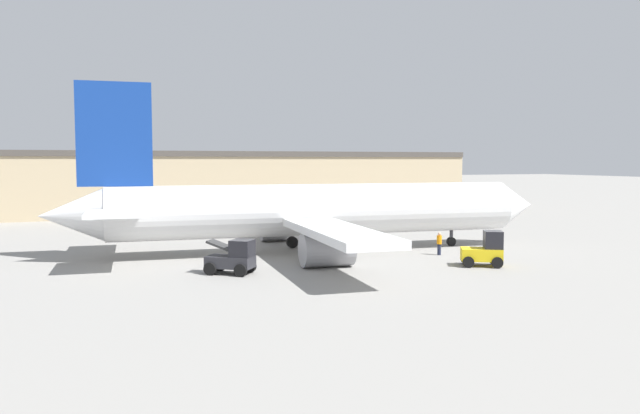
{
  "coord_description": "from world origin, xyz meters",
  "views": [
    {
      "loc": [
        -17.38,
        -43.14,
        6.88
      ],
      "look_at": [
        0.0,
        0.0,
        3.37
      ],
      "focal_mm": 35.0,
      "sensor_mm": 36.0,
      "label": 1
    }
  ],
  "objects_px": {
    "baggage_tug": "(485,250)",
    "belt_loader_truck": "(233,258)",
    "airplane": "(307,210)",
    "ground_crew_worker": "(439,243)"
  },
  "relations": [
    {
      "from": "baggage_tug",
      "to": "belt_loader_truck",
      "type": "distance_m",
      "value": 16.19
    },
    {
      "from": "baggage_tug",
      "to": "airplane",
      "type": "bearing_deg",
      "value": 159.74
    },
    {
      "from": "airplane",
      "to": "baggage_tug",
      "type": "xyz_separation_m",
      "value": [
        8.54,
        -10.08,
        -2.09
      ]
    },
    {
      "from": "airplane",
      "to": "belt_loader_truck",
      "type": "distance_m",
      "value": 10.16
    },
    {
      "from": "belt_loader_truck",
      "to": "ground_crew_worker",
      "type": "bearing_deg",
      "value": 44.22
    },
    {
      "from": "airplane",
      "to": "baggage_tug",
      "type": "bearing_deg",
      "value": -44.41
    },
    {
      "from": "airplane",
      "to": "ground_crew_worker",
      "type": "xyz_separation_m",
      "value": [
        8.41,
        -4.88,
        -2.25
      ]
    },
    {
      "from": "baggage_tug",
      "to": "belt_loader_truck",
      "type": "xyz_separation_m",
      "value": [
        -15.84,
        3.35,
        -0.04
      ]
    },
    {
      "from": "airplane",
      "to": "ground_crew_worker",
      "type": "height_order",
      "value": "airplane"
    },
    {
      "from": "airplane",
      "to": "ground_crew_worker",
      "type": "bearing_deg",
      "value": -24.79
    }
  ]
}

